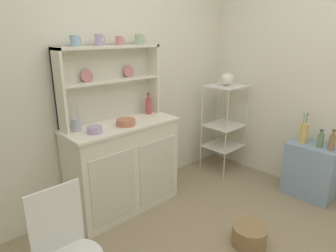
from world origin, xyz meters
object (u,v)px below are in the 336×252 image
at_px(cup_sky_0, 75,41).
at_px(wire_chair, 65,246).
at_px(jam_bottle, 149,106).
at_px(utensil_jar, 76,124).
at_px(flower_vase, 304,132).
at_px(bakers_rack, 224,119).
at_px(oil_bottle, 320,140).
at_px(side_shelf_blue, 310,171).
at_px(porcelain_teapot, 227,79).
at_px(hutch_shelf_unit, 109,78).
at_px(hutch_cabinet, 123,165).
at_px(vinegar_bottle, 332,142).
at_px(bowl_mixing_large, 95,130).
at_px(floor_basket, 249,236).

bearing_deg(cup_sky_0, wire_chair, -124.04).
distance_m(jam_bottle, utensil_jar, 0.79).
relative_size(wire_chair, flower_vase, 2.64).
bearing_deg(bakers_rack, oil_bottle, -82.81).
xyz_separation_m(side_shelf_blue, porcelain_teapot, (-0.14, 1.02, 0.85)).
bearing_deg(side_shelf_blue, hutch_shelf_unit, 139.44).
bearing_deg(utensil_jar, cup_sky_0, 30.28).
relative_size(hutch_cabinet, bakers_rack, 1.00).
distance_m(utensil_jar, vinegar_bottle, 2.38).
height_order(porcelain_teapot, vinegar_bottle, porcelain_teapot).
distance_m(hutch_cabinet, bakers_rack, 1.42).
height_order(jam_bottle, oil_bottle, jam_bottle).
height_order(wire_chair, jam_bottle, jam_bottle).
bearing_deg(hutch_cabinet, flower_vase, -33.82).
distance_m(cup_sky_0, utensil_jar, 0.67).
height_order(utensil_jar, oil_bottle, utensil_jar).
bearing_deg(bowl_mixing_large, vinegar_bottle, -33.67).
distance_m(flower_vase, vinegar_bottle, 0.28).
bearing_deg(side_shelf_blue, oil_bottle, -90.00).
relative_size(bakers_rack, oil_bottle, 5.83).
height_order(hutch_cabinet, floor_basket, hutch_cabinet).
xyz_separation_m(hutch_shelf_unit, bowl_mixing_large, (-0.31, -0.24, -0.37)).
bearing_deg(side_shelf_blue, flower_vase, 89.82).
distance_m(hutch_cabinet, utensil_jar, 0.62).
relative_size(wire_chair, jam_bottle, 3.99).
relative_size(hutch_cabinet, porcelain_teapot, 4.51).
xyz_separation_m(floor_basket, utensil_jar, (-0.81, 1.22, 0.84)).
bearing_deg(bowl_mixing_large, hutch_shelf_unit, 37.39).
relative_size(floor_basket, jam_bottle, 1.30).
distance_m(wire_chair, porcelain_teapot, 2.48).
relative_size(floor_basket, flower_vase, 0.86).
xyz_separation_m(hutch_cabinet, flower_vase, (1.53, -1.02, 0.24)).
bearing_deg(hutch_shelf_unit, utensil_jar, -167.74).
height_order(bakers_rack, jam_bottle, jam_bottle).
bearing_deg(oil_bottle, side_shelf_blue, 90.00).
bearing_deg(vinegar_bottle, utensil_jar, 144.38).
bearing_deg(floor_basket, vinegar_bottle, -7.92).
distance_m(utensil_jar, oil_bottle, 2.32).
distance_m(hutch_shelf_unit, porcelain_teapot, 1.43).
distance_m(hutch_shelf_unit, utensil_jar, 0.53).
xyz_separation_m(porcelain_teapot, oil_bottle, (0.14, -1.06, -0.50)).
bearing_deg(bakers_rack, wire_chair, -164.42).
height_order(hutch_shelf_unit, side_shelf_blue, hutch_shelf_unit).
distance_m(floor_basket, vinegar_bottle, 1.26).
height_order(utensil_jar, flower_vase, utensil_jar).
bearing_deg(side_shelf_blue, utensil_jar, 147.53).
relative_size(hutch_shelf_unit, porcelain_teapot, 4.21).
xyz_separation_m(hutch_shelf_unit, oil_bottle, (1.53, -1.36, -0.62)).
xyz_separation_m(floor_basket, jam_bottle, (-0.02, 1.23, 0.87)).
bearing_deg(oil_bottle, flower_vase, 89.87).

